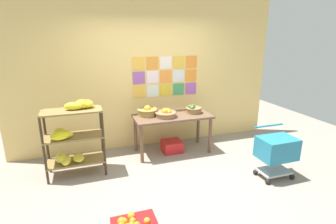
{
  "coord_description": "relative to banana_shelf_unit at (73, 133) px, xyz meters",
  "views": [
    {
      "loc": [
        -1.22,
        -3.17,
        2.12
      ],
      "look_at": [
        0.14,
        0.88,
        0.87
      ],
      "focal_mm": 27.75,
      "sensor_mm": 36.0,
      "label": 1
    }
  ],
  "objects": [
    {
      "name": "banana_shelf_unit",
      "position": [
        0.0,
        0.0,
        0.0
      ],
      "size": [
        0.88,
        0.49,
        1.2
      ],
      "color": "#362718",
      "rests_on": "ground"
    },
    {
      "name": "ground",
      "position": [
        1.42,
        -0.82,
        -0.7
      ],
      "size": [
        9.25,
        9.25,
        0.0
      ],
      "primitive_type": "plane",
      "color": "gray"
    },
    {
      "name": "fruit_basket_left",
      "position": [
        1.59,
        0.26,
        0.09
      ],
      "size": [
        0.39,
        0.39,
        0.16
      ],
      "color": "#976C48",
      "rests_on": "display_table"
    },
    {
      "name": "fruit_basket_centre",
      "position": [
        1.29,
        0.46,
        0.11
      ],
      "size": [
        0.37,
        0.37,
        0.19
      ],
      "color": "olive",
      "rests_on": "display_table"
    },
    {
      "name": "produce_crate_under_table",
      "position": [
        1.72,
        0.32,
        -0.59
      ],
      "size": [
        0.36,
        0.34,
        0.21
      ],
      "primitive_type": "cube",
      "color": "red",
      "rests_on": "ground"
    },
    {
      "name": "shopping_cart",
      "position": [
        2.92,
        -1.07,
        -0.24
      ],
      "size": [
        0.55,
        0.44,
        0.79
      ],
      "rotation": [
        0.0,
        0.0,
        -0.04
      ],
      "color": "black",
      "rests_on": "ground"
    },
    {
      "name": "fruit_basket_right",
      "position": [
        2.16,
        0.34,
        0.09
      ],
      "size": [
        0.31,
        0.31,
        0.16
      ],
      "color": "olive",
      "rests_on": "display_table"
    },
    {
      "name": "back_wall_with_art",
      "position": [
        1.42,
        0.83,
        0.74
      ],
      "size": [
        5.19,
        0.07,
        2.87
      ],
      "color": "#EDC774",
      "rests_on": "ground"
    },
    {
      "name": "display_table",
      "position": [
        1.73,
        0.31,
        -0.07
      ],
      "size": [
        1.42,
        0.64,
        0.72
      ],
      "color": "brown",
      "rests_on": "ground"
    }
  ]
}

